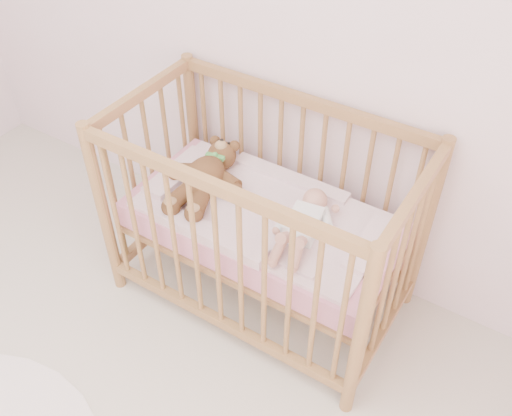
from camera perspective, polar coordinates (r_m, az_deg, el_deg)
The scene contains 5 objects.
crib at distance 2.62m, azimuth 0.58°, elevation -1.33°, with size 1.36×0.76×1.00m, color #B1754B, non-canonical shape.
mattress at distance 2.63m, azimuth 0.58°, elevation -1.57°, with size 1.22×0.62×0.13m, color pink.
blanket at distance 2.58m, azimuth 0.59°, elevation -0.36°, with size 1.10×0.58×0.06m, color pink, non-canonical shape.
baby at distance 2.43m, azimuth 4.79°, elevation -1.20°, with size 0.24×0.50×0.12m, color white, non-canonical shape.
teddy_bear at distance 2.64m, azimuth -5.21°, elevation 3.12°, with size 0.39×0.56×0.16m, color brown, non-canonical shape.
Camera 1 is at (1.27, -0.02, 2.30)m, focal length 40.00 mm.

